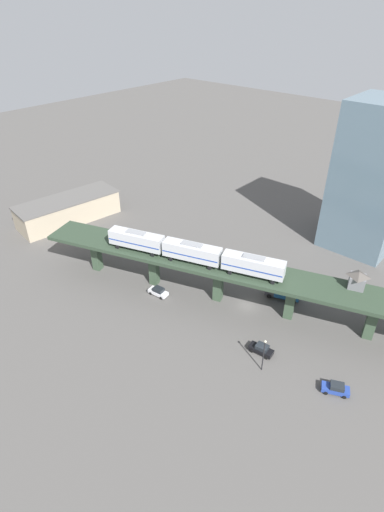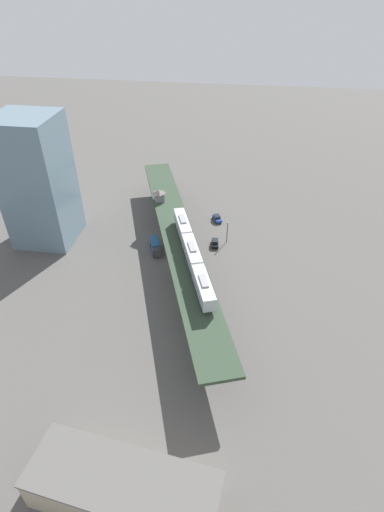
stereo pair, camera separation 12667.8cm
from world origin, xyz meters
The scene contains 11 objects.
ground_plane centered at (0.00, 0.00, 0.00)m, with size 400.00×400.00×0.00m, color #514F4C.
elevated_viaduct centered at (0.07, -0.19, 7.64)m, with size 38.47×89.57×8.95m.
subway_train centered at (-5.26, 10.72, 11.49)m, with size 14.99×36.02×4.45m.
signal_hut centered at (8.72, -17.55, 10.75)m, with size 4.11×4.11×3.40m.
street_car_blue centered at (-8.35, -23.24, 0.94)m, with size 3.52×4.75×1.89m.
street_car_white centered at (-9.66, 16.54, 0.94)m, with size 2.39×4.60×1.89m.
street_car_black centered at (-9.10, -9.41, 0.94)m, with size 2.35×4.58×1.89m.
delivery_truck centered at (7.36, -4.09, 1.76)m, with size 4.72×7.53×3.20m.
street_lamp centered at (-12.30, -11.65, 4.11)m, with size 0.44×0.44×6.94m.
warehouse_building centered at (-2.30, 60.53, 3.41)m, with size 29.62×13.73×6.80m.
office_tower centered at (39.99, -6.82, 18.00)m, with size 16.00×16.00×36.00m.
Camera 1 is at (-55.69, -33.96, 54.20)m, focal length 28.00 mm.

